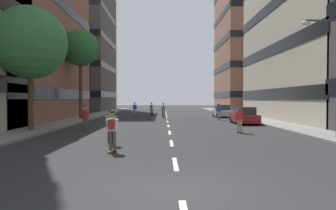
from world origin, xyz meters
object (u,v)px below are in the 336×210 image
(skater_5, at_px, (112,128))
(skater_8, at_px, (111,125))
(skater_6, at_px, (163,109))
(streetlamp_right, at_px, (331,65))
(skater_3, at_px, (85,116))
(skater_1, at_px, (135,108))
(skater_2, at_px, (152,108))
(street_tree_mid, at_px, (30,43))
(street_tree_near, at_px, (80,48))
(skater_7, at_px, (240,118))
(skater_0, at_px, (219,111))
(parked_car_near, at_px, (244,116))
(parked_car_mid, at_px, (222,111))

(skater_5, distance_m, skater_8, 2.13)
(skater_5, distance_m, skater_6, 23.33)
(streetlamp_right, height_order, skater_3, streetlamp_right)
(skater_1, height_order, skater_2, same)
(street_tree_mid, distance_m, skater_1, 22.00)
(street_tree_near, bearing_deg, skater_8, -71.01)
(street_tree_near, height_order, skater_7, street_tree_near)
(skater_7, relative_size, skater_8, 1.00)
(street_tree_near, height_order, skater_8, street_tree_near)
(skater_0, bearing_deg, street_tree_mid, -141.64)
(skater_2, bearing_deg, skater_1, 152.95)
(street_tree_near, bearing_deg, skater_0, -3.50)
(skater_2, bearing_deg, skater_5, -91.23)
(skater_7, distance_m, skater_8, 9.24)
(street_tree_mid, bearing_deg, skater_7, -3.31)
(streetlamp_right, height_order, skater_7, streetlamp_right)
(street_tree_near, xyz_separation_m, streetlamp_right, (18.24, -17.06, -3.61))
(parked_car_near, height_order, streetlamp_right, streetlamp_right)
(skater_0, relative_size, skater_7, 1.00)
(street_tree_mid, relative_size, skater_7, 4.72)
(street_tree_mid, relative_size, skater_5, 4.72)
(skater_0, bearing_deg, parked_car_mid, 75.50)
(street_tree_mid, distance_m, streetlamp_right, 18.84)
(skater_5, bearing_deg, streetlamp_right, 18.57)
(street_tree_mid, height_order, skater_7, street_tree_mid)
(skater_6, relative_size, skater_8, 1.00)
(street_tree_near, xyz_separation_m, skater_5, (6.87, -20.88, -6.73))
(streetlamp_right, xyz_separation_m, skater_6, (-9.21, 19.41, -3.12))
(skater_3, bearing_deg, skater_7, -10.04)
(skater_1, xyz_separation_m, skater_8, (1.31, -26.84, 0.00))
(skater_8, bearing_deg, street_tree_near, 108.99)
(street_tree_near, xyz_separation_m, skater_6, (9.03, 2.35, -6.73))
(streetlamp_right, bearing_deg, skater_0, 101.59)
(skater_5, bearing_deg, street_tree_near, 108.22)
(street_tree_near, distance_m, skater_2, 12.18)
(skater_8, bearing_deg, skater_5, -79.01)
(skater_0, xyz_separation_m, skater_8, (-8.46, -17.88, 0.00))
(skater_1, bearing_deg, skater_3, -95.08)
(parked_car_near, relative_size, street_tree_near, 0.46)
(skater_1, bearing_deg, parked_car_mid, -18.42)
(parked_car_near, relative_size, skater_3, 2.47)
(skater_0, height_order, skater_1, same)
(skater_0, xyz_separation_m, skater_7, (-0.86, -12.63, 0.00))
(streetlamp_right, xyz_separation_m, skater_5, (-11.37, -3.82, -3.12))
(streetlamp_right, bearing_deg, skater_8, -171.65)
(parked_car_mid, height_order, streetlamp_right, streetlamp_right)
(skater_1, xyz_separation_m, skater_5, (1.72, -28.94, 0.03))
(streetlamp_right, xyz_separation_m, skater_8, (-11.77, -1.73, -3.15))
(parked_car_mid, relative_size, streetlamp_right, 0.68)
(street_tree_near, distance_m, street_tree_mid, 12.84)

